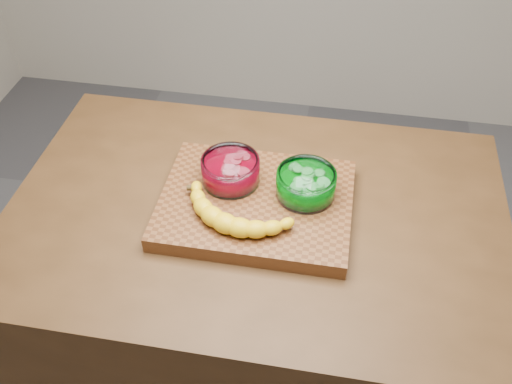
# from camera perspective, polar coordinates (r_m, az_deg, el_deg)

# --- Properties ---
(counter) EXTENTS (1.20, 0.80, 0.90)m
(counter) POSITION_cam_1_polar(r_m,az_deg,el_deg) (1.72, 0.00, -12.40)
(counter) COLOR #462B15
(counter) RESTS_ON ground
(cutting_board) EXTENTS (0.45, 0.35, 0.04)m
(cutting_board) POSITION_cam_1_polar(r_m,az_deg,el_deg) (1.36, 0.00, -1.22)
(cutting_board) COLOR brown
(cutting_board) RESTS_ON counter
(bowl_red) EXTENTS (0.14, 0.14, 0.07)m
(bowl_red) POSITION_cam_1_polar(r_m,az_deg,el_deg) (1.37, -2.56, 2.16)
(bowl_red) COLOR white
(bowl_red) RESTS_ON cutting_board
(bowl_green) EXTENTS (0.14, 0.14, 0.07)m
(bowl_green) POSITION_cam_1_polar(r_m,az_deg,el_deg) (1.34, 5.02, 0.80)
(bowl_green) COLOR white
(bowl_green) RESTS_ON cutting_board
(banana) EXTENTS (0.29, 0.18, 0.04)m
(banana) POSITION_cam_1_polar(r_m,az_deg,el_deg) (1.29, -1.73, -1.77)
(banana) COLOR yellow
(banana) RESTS_ON cutting_board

